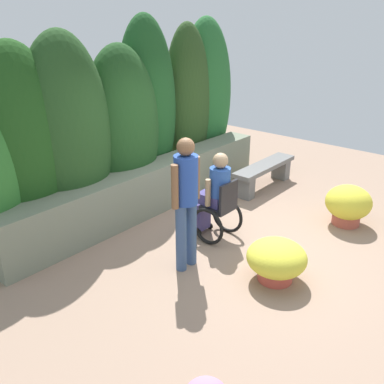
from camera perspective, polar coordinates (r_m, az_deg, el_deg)
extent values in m
plane|color=gray|center=(6.21, 5.90, -7.08)|extent=(11.51, 11.51, 0.00)
cube|color=gray|center=(7.08, -5.92, 0.46)|extent=(5.37, 0.50, 0.80)
ellipsoid|color=#1D4717|center=(6.24, -22.02, 5.64)|extent=(1.39, 0.97, 2.83)
ellipsoid|color=#23471E|center=(6.43, -16.44, 7.39)|extent=(1.38, 0.97, 2.94)
ellipsoid|color=#1F471D|center=(7.07, -9.42, 8.40)|extent=(1.38, 0.97, 2.71)
ellipsoid|color=#1D4E21|center=(7.63, -6.11, 11.28)|extent=(1.19, 0.83, 3.14)
ellipsoid|color=#2A481E|center=(8.40, -0.63, 11.96)|extent=(1.06, 0.74, 2.99)
ellipsoid|color=#26662F|center=(8.93, 1.85, 12.92)|extent=(1.27, 0.89, 3.08)
cube|color=slate|center=(7.68, 7.18, 0.61)|extent=(0.20, 0.31, 0.39)
cube|color=slate|center=(8.74, 11.95, 3.07)|extent=(0.20, 0.31, 0.39)
cube|color=slate|center=(8.12, 9.83, 3.49)|extent=(1.66, 0.37, 0.08)
cube|color=black|center=(6.15, 3.53, -2.07)|extent=(0.40, 0.40, 0.06)
cube|color=black|center=(5.95, 4.97, -0.54)|extent=(0.40, 0.04, 0.40)
cube|color=black|center=(6.50, 1.20, -4.49)|extent=(0.28, 0.12, 0.03)
torus|color=black|center=(6.07, 2.11, -4.68)|extent=(0.05, 0.56, 0.56)
torus|color=black|center=(6.42, 4.79, -3.16)|extent=(0.05, 0.56, 0.56)
cylinder|color=black|center=(6.39, 0.88, -5.52)|extent=(0.03, 0.10, 0.10)
cylinder|color=black|center=(6.58, 2.44, -4.63)|extent=(0.03, 0.10, 0.10)
cube|color=#433C76|center=(6.15, 2.82, -0.89)|extent=(0.30, 0.40, 0.16)
cube|color=#433C76|center=(6.41, 1.35, -3.24)|extent=(0.26, 0.14, 0.43)
cylinder|color=#2A4FA0|center=(5.99, 3.77, 1.00)|extent=(0.30, 0.30, 0.50)
cylinder|color=#A08160|center=(5.92, 2.18, -0.10)|extent=(0.08, 0.08, 0.40)
cylinder|color=#A08160|center=(6.20, 4.37, 0.95)|extent=(0.08, 0.08, 0.40)
sphere|color=#A08160|center=(5.87, 3.86, 4.26)|extent=(0.22, 0.22, 0.22)
cylinder|color=#38517B|center=(5.40, -1.49, -6.28)|extent=(0.14, 0.14, 0.92)
cylinder|color=#38517B|center=(5.53, -0.10, -5.51)|extent=(0.14, 0.14, 0.92)
cylinder|color=#25469E|center=(5.13, -0.83, 1.65)|extent=(0.30, 0.30, 0.62)
cylinder|color=brown|center=(5.01, -2.34, 0.69)|extent=(0.09, 0.09, 0.56)
cylinder|color=brown|center=(5.29, 0.60, 1.94)|extent=(0.09, 0.09, 0.56)
sphere|color=brown|center=(5.00, -0.86, 6.14)|extent=(0.22, 0.22, 0.22)
cylinder|color=#C14C3F|center=(5.48, 11.22, -10.66)|extent=(0.44, 0.44, 0.20)
ellipsoid|color=#0E380B|center=(5.40, 11.35, -9.30)|extent=(0.48, 0.48, 0.15)
ellipsoid|color=yellow|center=(5.37, 11.40, -8.71)|extent=(0.75, 0.75, 0.44)
cylinder|color=#B65443|center=(7.14, 20.17, -3.21)|extent=(0.43, 0.43, 0.23)
ellipsoid|color=#0D4E1A|center=(7.07, 20.36, -1.89)|extent=(0.47, 0.47, 0.19)
ellipsoid|color=yellow|center=(7.04, 20.45, -1.30)|extent=(0.71, 0.71, 0.53)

